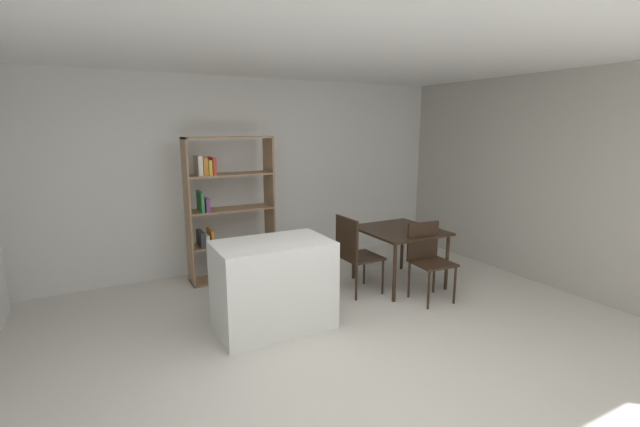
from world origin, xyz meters
The scene contains 9 objects.
ground_plane centered at (0.00, 0.00, 0.00)m, with size 9.32×9.32×0.00m, color beige.
ceiling_slab centered at (0.00, 0.00, 2.71)m, with size 6.78×6.13×0.06m.
back_partition centered at (0.00, 3.04, 1.34)m, with size 6.78×0.06×2.68m, color silver.
right_partition_gray centered at (3.36, 0.00, 1.34)m, with size 0.06×6.13×2.68m, color #B2ADA3.
kitchen_island centered at (-0.23, 1.00, 0.45)m, with size 1.14×0.70×0.90m, color white.
open_bookshelf centered at (-0.26, 2.62, 1.00)m, with size 1.12×0.37×1.89m.
dining_table centered at (1.66, 1.37, 0.66)m, with size 0.94×1.00×0.73m.
dining_chair_island_side centered at (0.96, 1.37, 0.56)m, with size 0.45×0.46×0.96m.
dining_chair_near centered at (1.66, 0.85, 0.54)m, with size 0.46×0.45×0.91m.
Camera 1 is at (-1.72, -2.81, 2.02)m, focal length 23.88 mm.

